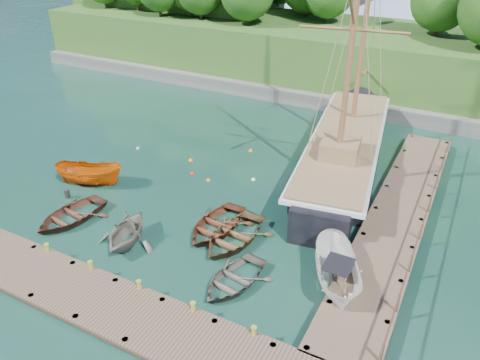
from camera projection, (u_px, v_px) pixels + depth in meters
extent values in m
plane|color=#123225|center=(169.00, 230.00, 27.00)|extent=(160.00, 160.00, 0.00)
cube|color=#483728|center=(120.00, 308.00, 20.93)|extent=(20.00, 3.20, 0.12)
cube|color=#2E261B|center=(120.00, 311.00, 21.01)|extent=(20.00, 3.20, 0.20)
cylinder|color=#2E261B|center=(1.00, 240.00, 26.09)|extent=(0.28, 0.28, 1.10)
cube|color=#483728|center=(398.00, 214.00, 27.46)|extent=(3.20, 24.00, 0.12)
cube|color=#2E261B|center=(398.00, 217.00, 27.54)|extent=(3.20, 24.00, 0.20)
cylinder|color=#2E261B|center=(306.00, 357.00, 19.24)|extent=(0.28, 0.28, 1.10)
cylinder|color=#2E261B|center=(411.00, 142.00, 37.22)|extent=(0.28, 0.28, 1.10)
cylinder|color=#2E261B|center=(445.00, 149.00, 36.17)|extent=(0.28, 0.28, 1.10)
cylinder|color=olive|center=(50.00, 260.00, 24.69)|extent=(0.26, 0.26, 0.45)
cylinder|color=olive|center=(93.00, 278.00, 23.48)|extent=(0.26, 0.26, 0.45)
cylinder|color=olive|center=(141.00, 298.00, 22.27)|extent=(0.26, 0.26, 0.45)
cylinder|color=olive|center=(194.00, 320.00, 21.06)|extent=(0.26, 0.26, 0.45)
cylinder|color=olive|center=(254.00, 344.00, 19.85)|extent=(0.26, 0.26, 0.45)
imported|color=#512D20|center=(71.00, 220.00, 27.90)|extent=(3.85, 4.95, 0.94)
imported|color=#6F695C|center=(128.00, 243.00, 25.94)|extent=(4.05, 4.43, 1.99)
imported|color=#582A1A|center=(216.00, 230.00, 27.01)|extent=(3.56, 4.81, 0.96)
imported|color=#574F47|center=(233.00, 284.00, 23.08)|extent=(3.55, 4.50, 0.84)
imported|color=brown|center=(233.00, 241.00, 26.10)|extent=(3.77, 5.03, 0.99)
imported|color=#C04C05|center=(91.00, 185.00, 31.53)|extent=(4.97, 3.16, 1.80)
imported|color=white|center=(336.00, 287.00, 22.90)|extent=(4.07, 5.68, 2.06)
cube|color=black|center=(344.00, 158.00, 33.33)|extent=(6.72, 14.81, 2.97)
cube|color=black|center=(359.00, 113.00, 40.86)|extent=(3.19, 4.82, 2.67)
cube|color=black|center=(323.00, 220.00, 26.64)|extent=(3.76, 4.12, 2.82)
cube|color=silver|center=(346.00, 140.00, 32.61)|extent=(7.44, 19.26, 0.25)
cube|color=brown|center=(346.00, 137.00, 32.49)|extent=(6.96, 18.79, 0.12)
cube|color=brown|center=(340.00, 147.00, 29.68)|extent=(2.74, 3.31, 1.20)
cylinder|color=brown|center=(368.00, 69.00, 42.30)|extent=(1.27, 6.86, 1.69)
cylinder|color=brown|center=(367.00, 9.00, 31.58)|extent=(0.36, 0.36, 15.76)
cylinder|color=brown|center=(352.00, 43.00, 25.87)|extent=(0.36, 0.36, 14.50)
sphere|color=white|center=(119.00, 169.00, 33.47)|extent=(0.32, 0.32, 0.32)
sphere|color=red|center=(193.00, 174.00, 32.77)|extent=(0.29, 0.29, 0.29)
sphere|color=orange|center=(209.00, 181.00, 31.98)|extent=(0.32, 0.32, 0.32)
sphere|color=white|center=(253.00, 180.00, 32.06)|extent=(0.29, 0.29, 0.29)
sphere|color=orange|center=(191.00, 161.00, 34.55)|extent=(0.34, 0.34, 0.34)
sphere|color=orange|center=(251.00, 151.00, 35.95)|extent=(0.33, 0.33, 0.33)
sphere|color=silver|center=(138.00, 149.00, 36.32)|extent=(0.28, 0.28, 0.28)
sphere|color=#F64A10|center=(206.00, 217.00, 28.16)|extent=(0.29, 0.29, 0.29)
cube|color=#474744|center=(240.00, 83.00, 48.37)|extent=(50.00, 4.00, 1.40)
cube|color=#2E501F|center=(265.00, 47.00, 51.78)|extent=(50.00, 14.00, 6.00)
cube|color=#2E501F|center=(179.00, 12.00, 59.52)|extent=(24.00, 12.00, 10.00)
cylinder|color=#382616|center=(192.00, 9.00, 51.77)|extent=(0.36, 0.36, 1.40)
cylinder|color=#382616|center=(201.00, 12.00, 49.99)|extent=(0.36, 0.36, 1.40)
cylinder|color=#382616|center=(106.00, 2.00, 55.84)|extent=(0.36, 0.36, 1.40)
cylinder|color=#382616|center=(137.00, 0.00, 57.29)|extent=(0.36, 0.36, 1.40)
cylinder|color=#382616|center=(327.00, 16.00, 48.29)|extent=(0.36, 0.36, 1.40)
cylinder|color=#382616|center=(249.00, 10.00, 50.96)|extent=(0.36, 0.36, 1.40)
cylinder|color=#382616|center=(307.00, 10.00, 51.14)|extent=(0.36, 0.36, 1.40)
cylinder|color=#382616|center=(247.00, 17.00, 47.50)|extent=(0.36, 0.36, 1.40)
cylinder|color=#382616|center=(437.00, 28.00, 43.27)|extent=(0.36, 0.36, 1.40)
sphere|color=#174510|center=(442.00, 0.00, 42.06)|extent=(5.55, 5.55, 5.55)
cylinder|color=#382616|center=(278.00, 0.00, 56.72)|extent=(0.36, 0.36, 1.40)
cylinder|color=#382616|center=(194.00, 3.00, 55.02)|extent=(0.36, 0.36, 1.40)
cylinder|color=#382616|center=(138.00, 4.00, 54.30)|extent=(0.36, 0.36, 1.40)
cylinder|color=#382616|center=(183.00, 2.00, 55.76)|extent=(0.36, 0.36, 1.40)
cylinder|color=#382616|center=(313.00, 2.00, 55.45)|extent=(0.36, 0.36, 1.40)
cylinder|color=#382616|center=(238.00, 8.00, 52.30)|extent=(0.36, 0.36, 1.40)
cylinder|color=#382616|center=(149.00, 2.00, 55.38)|extent=(0.36, 0.36, 1.40)
cylinder|color=#382616|center=(160.00, 10.00, 51.32)|extent=(0.36, 0.36, 1.40)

